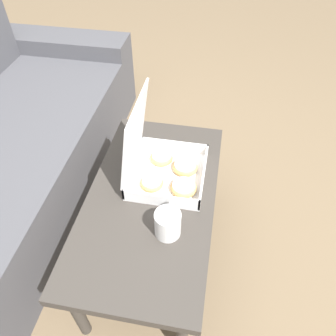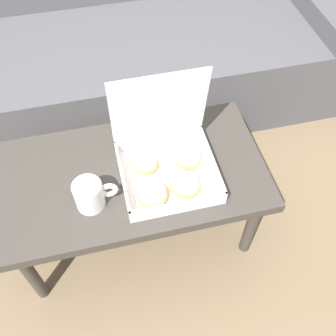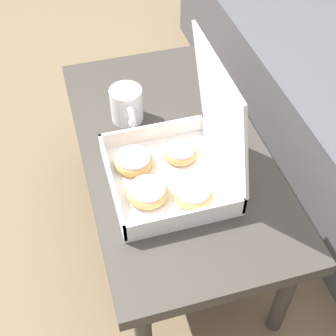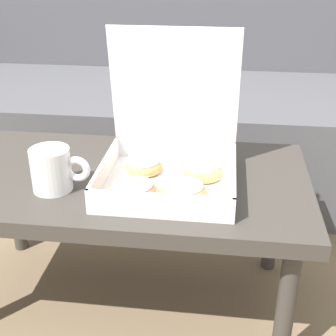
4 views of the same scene
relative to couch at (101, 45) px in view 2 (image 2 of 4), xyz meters
The scene contains 5 objects.
ground_plane 0.91m from the couch, 90.00° to the right, with size 12.00×12.00×0.00m, color #756047.
couch is the anchor object (origin of this frame).
coffee_table 0.92m from the couch, 90.00° to the right, with size 0.95×0.51×0.40m.
pastry_box 0.97m from the couch, 82.76° to the right, with size 0.32×0.31×0.36m.
coffee_mug 1.04m from the couch, 98.39° to the right, with size 0.14×0.10×0.11m.
Camera 2 is at (-0.07, -0.89, 1.52)m, focal length 42.00 mm.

